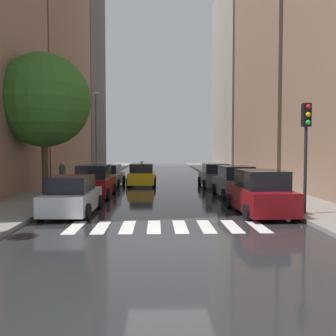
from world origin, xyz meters
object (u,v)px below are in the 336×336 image
object	(u,v)px
parked_car_left_second	(95,182)
parked_car_left_nearest	(72,196)
parked_car_left_third	(108,176)
parked_car_right_third	(215,176)
street_tree_left	(44,101)
parked_car_right_second	(235,183)
pedestrian_by_kerb	(62,176)
traffic_light_right_corner	(306,133)
taxi_midroad	(142,175)
lamp_post_left	(96,129)
parked_car_right_nearest	(260,193)

from	to	relation	value
parked_car_left_second	parked_car_left_nearest	bearing A→B (deg)	-179.43
parked_car_left_third	parked_car_right_third	xyz separation A→B (m)	(7.76, -1.10, 0.04)
street_tree_left	parked_car_right_second	bearing A→B (deg)	-3.94
parked_car_right_second	pedestrian_by_kerb	size ratio (longest dim) A/B	2.31
parked_car_left_second	parked_car_right_second	world-z (taller)	parked_car_left_second
parked_car_left_nearest	street_tree_left	xyz separation A→B (m)	(-2.84, 5.90, 4.66)
parked_car_right_third	traffic_light_right_corner	xyz separation A→B (m)	(1.63, -11.88, 2.51)
parked_car_right_second	parked_car_left_third	bearing A→B (deg)	47.60
traffic_light_right_corner	parked_car_left_nearest	bearing A→B (deg)	174.24
parked_car_right_third	traffic_light_right_corner	world-z (taller)	traffic_light_right_corner
taxi_midroad	lamp_post_left	bearing A→B (deg)	42.44
parked_car_right_third	pedestrian_by_kerb	distance (m)	10.65
street_tree_left	pedestrian_by_kerb	bearing A→B (deg)	35.55
lamp_post_left	parked_car_left_nearest	bearing A→B (deg)	-84.18
parked_car_left_third	pedestrian_by_kerb	xyz separation A→B (m)	(-1.90, -5.56, 0.39)
parked_car_left_second	street_tree_left	xyz separation A→B (m)	(-2.83, 0.28, 4.56)
parked_car_left_third	lamp_post_left	size ratio (longest dim) A/B	0.65
taxi_midroad	pedestrian_by_kerb	xyz separation A→B (m)	(-4.40, -5.90, 0.37)
parked_car_right_third	street_tree_left	xyz separation A→B (m)	(-10.48, -5.05, 4.63)
parked_car_right_nearest	parked_car_right_second	world-z (taller)	parked_car_right_nearest
parked_car_left_third	parked_car_right_nearest	xyz separation A→B (m)	(7.84, -12.10, 0.10)
parked_car_left_second	street_tree_left	bearing A→B (deg)	84.90
parked_car_left_nearest	parked_car_right_third	xyz separation A→B (m)	(7.64, 10.95, 0.03)
parked_car_left_nearest	parked_car_right_nearest	bearing A→B (deg)	-89.08
parked_car_left_second	parked_car_right_third	world-z (taller)	parked_car_left_second
parked_car_right_second	pedestrian_by_kerb	xyz separation A→B (m)	(-9.84, 1.32, 0.31)
parked_car_left_second	lamp_post_left	bearing A→B (deg)	9.14
taxi_midroad	street_tree_left	xyz separation A→B (m)	(-5.22, -6.49, 4.64)
parked_car_right_second	parked_car_right_third	bearing A→B (deg)	0.33
pedestrian_by_kerb	street_tree_left	xyz separation A→B (m)	(-0.82, -0.59, 4.27)
parked_car_right_second	street_tree_left	distance (m)	11.63
parked_car_left_nearest	pedestrian_by_kerb	xyz separation A→B (m)	(-2.02, 6.48, 0.39)
parked_car_right_third	taxi_midroad	xyz separation A→B (m)	(-5.26, 1.44, -0.01)
taxi_midroad	parked_car_left_third	bearing A→B (deg)	98.35
taxi_midroad	traffic_light_right_corner	xyz separation A→B (m)	(6.89, -13.32, 2.52)
traffic_light_right_corner	lamp_post_left	size ratio (longest dim) A/B	0.58
parked_car_right_nearest	parked_car_right_third	xyz separation A→B (m)	(-0.09, 11.00, -0.07)
street_tree_left	taxi_midroad	bearing A→B (deg)	51.19
parked_car_left_second	parked_car_left_third	distance (m)	6.43
parked_car_left_third	lamp_post_left	world-z (taller)	lamp_post_left
parked_car_right_second	street_tree_left	xyz separation A→B (m)	(-10.66, 0.73, 4.59)
parked_car_right_nearest	street_tree_left	xyz separation A→B (m)	(-10.57, 5.95, 4.56)
taxi_midroad	lamp_post_left	size ratio (longest dim) A/B	0.60
parked_car_left_nearest	pedestrian_by_kerb	bearing A→B (deg)	18.62
lamp_post_left	street_tree_left	bearing A→B (deg)	-95.72
taxi_midroad	traffic_light_right_corner	size ratio (longest dim) A/B	1.04
parked_car_left_nearest	parked_car_right_third	size ratio (longest dim) A/B	0.97
parked_car_left_third	parked_car_right_nearest	bearing A→B (deg)	-144.49
pedestrian_by_kerb	lamp_post_left	distance (m)	11.00
taxi_midroad	lamp_post_left	world-z (taller)	lamp_post_left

